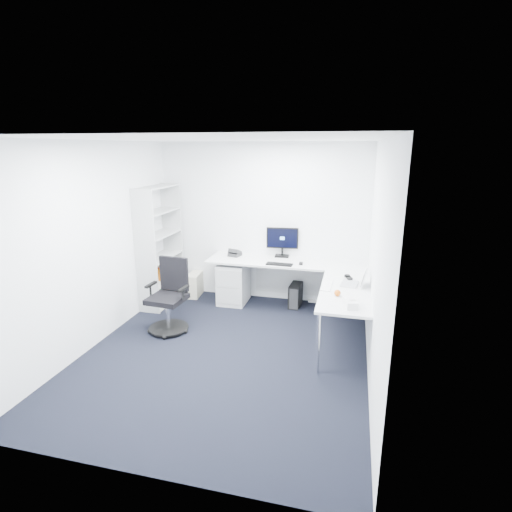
% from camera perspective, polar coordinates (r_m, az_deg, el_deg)
% --- Properties ---
extents(ground, '(4.20, 4.20, 0.00)m').
position_cam_1_polar(ground, '(5.41, -4.33, -13.61)').
color(ground, black).
extents(ceiling, '(4.20, 4.20, 0.00)m').
position_cam_1_polar(ceiling, '(4.73, -5.01, 16.32)').
color(ceiling, white).
extents(wall_back, '(3.60, 0.02, 2.70)m').
position_cam_1_polar(wall_back, '(6.87, 0.89, 4.75)').
color(wall_back, white).
rests_on(wall_back, ground).
extents(wall_front, '(3.60, 0.02, 2.70)m').
position_cam_1_polar(wall_front, '(3.10, -17.14, -9.53)').
color(wall_front, white).
rests_on(wall_front, ground).
extents(wall_left, '(0.02, 4.20, 2.70)m').
position_cam_1_polar(wall_left, '(5.72, -22.03, 1.43)').
color(wall_left, white).
rests_on(wall_left, ground).
extents(wall_right, '(0.02, 4.20, 2.70)m').
position_cam_1_polar(wall_right, '(4.67, 16.82, -1.06)').
color(wall_right, white).
rests_on(wall_right, ground).
extents(l_desk, '(2.73, 1.53, 0.80)m').
position_cam_1_polar(l_desk, '(6.36, 4.27, -5.08)').
color(l_desk, silver).
rests_on(l_desk, ground).
extents(drawer_pedestal, '(0.46, 0.57, 0.71)m').
position_cam_1_polar(drawer_pedestal, '(6.90, -3.23, -3.81)').
color(drawer_pedestal, silver).
rests_on(drawer_pedestal, ground).
extents(bookshelf, '(0.39, 1.00, 2.01)m').
position_cam_1_polar(bookshelf, '(6.91, -13.64, 1.42)').
color(bookshelf, '#B3B5B5').
rests_on(bookshelf, ground).
extents(task_chair, '(0.64, 0.64, 1.06)m').
position_cam_1_polar(task_chair, '(5.90, -12.62, -5.71)').
color(task_chair, black).
rests_on(task_chair, ground).
extents(black_pc_tower, '(0.20, 0.41, 0.39)m').
position_cam_1_polar(black_pc_tower, '(6.80, 5.65, -5.57)').
color(black_pc_tower, black).
rests_on(black_pc_tower, ground).
extents(beige_pc_tower, '(0.24, 0.45, 0.42)m').
position_cam_1_polar(beige_pc_tower, '(7.31, -8.72, -4.05)').
color(beige_pc_tower, beige).
rests_on(beige_pc_tower, ground).
extents(power_strip, '(0.35, 0.09, 0.04)m').
position_cam_1_polar(power_strip, '(7.06, 8.87, -6.42)').
color(power_strip, silver).
rests_on(power_strip, ground).
extents(monitor, '(0.55, 0.22, 0.52)m').
position_cam_1_polar(monitor, '(6.78, 3.77, 2.03)').
color(monitor, black).
rests_on(monitor, l_desk).
extents(black_keyboard, '(0.43, 0.17, 0.02)m').
position_cam_1_polar(black_keyboard, '(6.36, 3.35, -1.18)').
color(black_keyboard, black).
rests_on(black_keyboard, l_desk).
extents(mouse, '(0.06, 0.10, 0.03)m').
position_cam_1_polar(mouse, '(6.42, 6.44, -1.06)').
color(mouse, black).
rests_on(mouse, l_desk).
extents(desk_phone, '(0.23, 0.23, 0.13)m').
position_cam_1_polar(desk_phone, '(6.86, -3.04, 0.53)').
color(desk_phone, '#27282A').
rests_on(desk_phone, l_desk).
extents(laptop, '(0.36, 0.35, 0.22)m').
position_cam_1_polar(laptop, '(5.58, 13.27, -2.90)').
color(laptop, '#BABCC1').
rests_on(laptop, l_desk).
extents(white_keyboard, '(0.14, 0.45, 0.01)m').
position_cam_1_polar(white_keyboard, '(5.48, 10.06, -4.18)').
color(white_keyboard, silver).
rests_on(white_keyboard, l_desk).
extents(headphones, '(0.18, 0.22, 0.05)m').
position_cam_1_polar(headphones, '(5.86, 13.08, -2.88)').
color(headphones, black).
rests_on(headphones, l_desk).
extents(orange_fruit, '(0.08, 0.08, 0.08)m').
position_cam_1_polar(orange_fruit, '(5.15, 11.55, -5.19)').
color(orange_fruit, '#D96113').
rests_on(orange_fruit, l_desk).
extents(tissue_box, '(0.19, 0.27, 0.09)m').
position_cam_1_polar(tissue_box, '(4.85, 13.33, -6.56)').
color(tissue_box, silver).
rests_on(tissue_box, l_desk).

